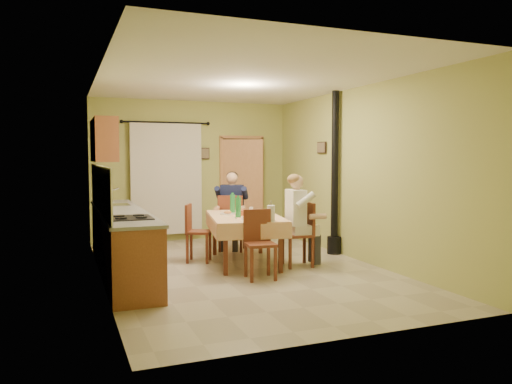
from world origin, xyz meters
name	(u,v)px	position (x,y,z in m)	size (l,w,h in m)	color
floor	(243,270)	(0.00, 0.00, 0.00)	(4.00, 6.00, 0.01)	tan
room_shell	(243,147)	(0.00, 0.00, 1.82)	(4.04, 6.04, 2.82)	tan
kitchen_run	(121,241)	(-1.71, 0.40, 0.48)	(0.64, 3.64, 1.56)	brown
upper_cabinets	(104,140)	(-1.82, 1.70, 1.95)	(0.35, 1.40, 0.70)	brown
curtain	(167,178)	(-0.55, 2.90, 1.26)	(1.70, 0.07, 2.22)	black
doorway	(242,187)	(1.03, 2.89, 1.05)	(0.96, 0.41, 2.15)	black
dining_table	(245,239)	(0.19, 0.44, 0.38)	(1.39, 1.96, 0.76)	#E4AE7A
tableware	(247,212)	(0.18, 0.33, 0.83)	(0.65, 1.63, 0.33)	white
chair_far	(232,234)	(0.34, 1.53, 0.29)	(0.60, 0.60, 1.00)	brown
chair_near	(260,258)	(0.04, -0.59, 0.29)	(0.43, 0.43, 0.95)	brown
chair_right	(298,247)	(0.89, -0.05, 0.29)	(0.46, 0.46, 0.98)	brown
chair_left	(198,244)	(-0.47, 0.82, 0.29)	(0.49, 0.49, 0.93)	brown
man_far	(232,202)	(0.35, 1.55, 0.88)	(0.65, 0.62, 1.39)	#141938
man_right	(298,209)	(0.88, -0.05, 0.88)	(0.50, 0.61, 1.39)	white
stove_flue	(335,195)	(1.90, 0.60, 1.02)	(0.24, 0.24, 2.80)	black
picture_back	(205,153)	(0.25, 2.97, 1.75)	(0.19, 0.03, 0.23)	black
picture_right	(322,148)	(1.97, 1.20, 1.85)	(0.03, 0.31, 0.21)	brown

